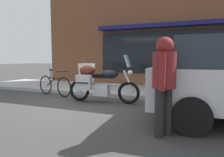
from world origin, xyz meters
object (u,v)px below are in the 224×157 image
(pedestrian_walking, at_px, (164,75))
(touring_motorcycle, at_px, (99,82))
(parked_bicycle, at_px, (54,85))
(sandwich_board_sign, at_px, (87,76))

(pedestrian_walking, bearing_deg, touring_motorcycle, 137.35)
(parked_bicycle, xyz_separation_m, pedestrian_walking, (4.10, -2.42, 0.65))
(parked_bicycle, distance_m, pedestrian_walking, 4.81)
(pedestrian_walking, xyz_separation_m, sandwich_board_sign, (-3.60, 3.83, -0.41))
(touring_motorcycle, distance_m, pedestrian_walking, 2.98)
(parked_bicycle, xyz_separation_m, sandwich_board_sign, (0.50, 1.40, 0.24))
(touring_motorcycle, xyz_separation_m, parked_bicycle, (-1.93, 0.42, -0.23))
(parked_bicycle, relative_size, sandwich_board_sign, 1.68)
(touring_motorcycle, height_order, sandwich_board_sign, touring_motorcycle)
(pedestrian_walking, height_order, sandwich_board_sign, pedestrian_walking)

